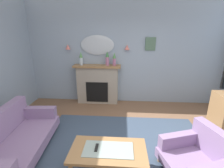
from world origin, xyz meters
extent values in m
cube|color=brown|center=(0.00, 0.00, -0.05)|extent=(6.57, 5.92, 0.10)
cube|color=#8C9EB2|center=(0.00, 2.51, 1.49)|extent=(6.57, 0.10, 2.98)
cube|color=#38475B|center=(0.00, 0.20, 0.01)|extent=(3.20, 2.40, 0.01)
cube|color=gray|center=(-0.79, 2.30, 0.55)|extent=(1.20, 0.28, 1.10)
cube|color=black|center=(-0.79, 2.20, 0.38)|extent=(0.64, 0.12, 0.60)
cube|color=olive|center=(-0.79, 2.28, 1.13)|extent=(1.36, 0.36, 0.06)
cylinder|color=silver|center=(-1.24, 2.26, 1.27)|extent=(0.09, 0.09, 0.22)
cone|color=#4C8447|center=(-1.24, 2.26, 1.46)|extent=(0.10, 0.10, 0.16)
cylinder|color=#9E6084|center=(-0.49, 2.26, 1.28)|extent=(0.10, 0.10, 0.24)
cone|color=#38753D|center=(-0.49, 2.26, 1.48)|extent=(0.10, 0.10, 0.16)
cylinder|color=#9E6084|center=(-0.29, 2.26, 1.26)|extent=(0.09, 0.09, 0.21)
cone|color=#4C8447|center=(-0.29, 2.26, 1.45)|extent=(0.10, 0.10, 0.16)
ellipsoid|color=#B2BCC6|center=(-0.79, 2.43, 1.71)|extent=(0.96, 0.06, 0.56)
cone|color=#D17066|center=(-1.64, 2.38, 1.66)|extent=(0.14, 0.14, 0.14)
cone|color=#D17066|center=(0.06, 2.38, 1.66)|extent=(0.14, 0.14, 0.14)
cube|color=#4C6B56|center=(0.71, 2.44, 1.75)|extent=(0.28, 0.03, 0.36)
cube|color=olive|center=(-0.22, -0.34, 0.42)|extent=(1.10, 0.60, 0.04)
cube|color=#8C9E99|center=(-0.22, -0.34, 0.44)|extent=(0.72, 0.36, 0.01)
cylinder|color=olive|center=(-0.71, -0.10, 0.20)|extent=(0.06, 0.06, 0.40)
cylinder|color=olive|center=(0.27, -0.10, 0.20)|extent=(0.06, 0.06, 0.40)
cube|color=black|center=(-0.39, -0.33, 0.45)|extent=(0.04, 0.16, 0.02)
cube|color=gray|center=(-1.79, -0.01, 0.19)|extent=(0.98, 1.76, 0.18)
cube|color=gray|center=(-1.85, 0.77, 0.40)|extent=(0.77, 0.22, 0.24)
cylinder|color=olive|center=(-1.51, 0.78, 0.05)|extent=(0.07, 0.07, 0.10)
cylinder|color=olive|center=(-2.19, 0.73, 0.05)|extent=(0.07, 0.07, 0.10)
cube|color=gray|center=(1.03, -0.26, 0.18)|extent=(1.01, 1.01, 0.16)
cube|color=gray|center=(1.35, -0.15, 0.48)|extent=(0.40, 0.81, 0.45)
cube|color=gray|center=(0.92, 0.07, 0.37)|extent=(0.73, 0.36, 0.22)
cylinder|color=olive|center=(0.60, -0.04, 0.05)|extent=(0.06, 0.06, 0.10)
cylinder|color=olive|center=(1.25, 0.17, 0.05)|extent=(0.06, 0.06, 0.10)
camera|label=1|loc=(-0.03, -2.26, 2.04)|focal=25.89mm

